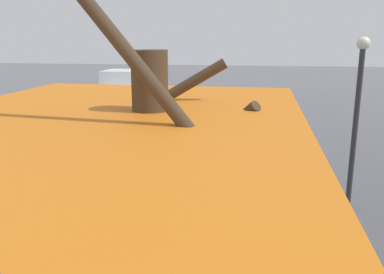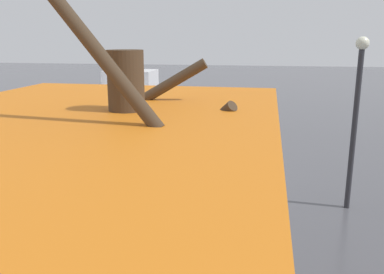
{
  "view_description": "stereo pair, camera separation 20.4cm",
  "coord_description": "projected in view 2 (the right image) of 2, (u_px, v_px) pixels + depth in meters",
  "views": [
    {
      "loc": [
        -1.3,
        11.89,
        3.86
      ],
      "look_at": [
        0.39,
        0.67,
        1.05
      ],
      "focal_mm": 38.12,
      "sensor_mm": 36.0,
      "label": 1
    },
    {
      "loc": [
        -1.5,
        11.86,
        3.86
      ],
      "look_at": [
        0.39,
        0.67,
        1.05
      ],
      "focal_mm": 38.12,
      "sensor_mm": 36.0,
      "label": 2
    }
  ],
  "objects": [
    {
      "name": "hand_dolly_boxes",
      "position": [
        172.0,
        141.0,
        12.22
      ],
      "size": [
        0.78,
        0.86,
        1.42
      ],
      "color": "#515156",
      "rests_on": "ground"
    },
    {
      "name": "shopping_cart_vendor",
      "position": [
        213.0,
        147.0,
        12.44
      ],
      "size": [
        0.67,
        0.89,
        1.04
      ],
      "color": "#1951B2",
      "rests_on": "ground"
    },
    {
      "name": "cargo_van_parked_right",
      "position": [
        117.0,
        114.0,
        14.4
      ],
      "size": [
        2.27,
        5.38,
        2.6
      ],
      "color": "white",
      "rests_on": "ground"
    },
    {
      "name": "pedestrian_white_side",
      "position": [
        174.0,
        112.0,
        12.55
      ],
      "size": [
        1.04,
        1.04,
        2.15
      ],
      "color": "black",
      "rests_on": "ground"
    },
    {
      "name": "street_lamp",
      "position": [
        356.0,
        106.0,
        8.89
      ],
      "size": [
        0.28,
        0.28,
        3.86
      ],
      "color": "#2D2D33",
      "rests_on": "ground"
    },
    {
      "name": "slush_patch_near_cluster",
      "position": [
        131.0,
        238.0,
        8.0
      ],
      "size": [
        1.73,
        1.73,
        0.01
      ],
      "primitive_type": "cylinder",
      "color": "#999BA0",
      "rests_on": "ground"
    },
    {
      "name": "slush_patch_under_van",
      "position": [
        115.0,
        142.0,
        15.24
      ],
      "size": [
        2.28,
        2.28,
        0.01
      ],
      "primitive_type": "cylinder",
      "color": "#999BA0",
      "rests_on": "ground"
    },
    {
      "name": "pedestrian_pink_side",
      "position": [
        151.0,
        119.0,
        11.5
      ],
      "size": [
        1.04,
        1.04,
        2.15
      ],
      "color": "black",
      "rests_on": "ground"
    },
    {
      "name": "pedestrian_black_side",
      "position": [
        210.0,
        109.0,
        13.1
      ],
      "size": [
        1.04,
        1.04,
        2.15
      ],
      "color": "black",
      "rests_on": "ground"
    },
    {
      "name": "ground_plane",
      "position": [
        208.0,
        165.0,
        12.52
      ],
      "size": [
        90.0,
        90.0,
        0.0
      ],
      "primitive_type": "plane",
      "color": "#4C4C51"
    }
  ]
}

